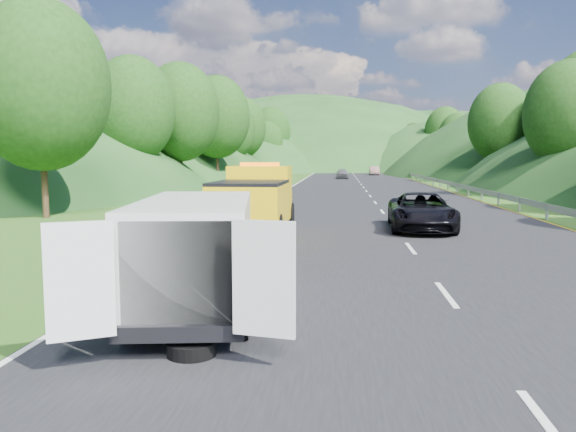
# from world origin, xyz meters

# --- Properties ---
(ground) EXTENTS (320.00, 320.00, 0.00)m
(ground) POSITION_xyz_m (0.00, 0.00, 0.00)
(ground) COLOR #38661E
(ground) RESTS_ON ground
(road_surface) EXTENTS (14.00, 200.00, 0.02)m
(road_surface) POSITION_xyz_m (3.00, 40.00, 0.01)
(road_surface) COLOR black
(road_surface) RESTS_ON ground
(guardrail) EXTENTS (0.06, 140.00, 1.52)m
(guardrail) POSITION_xyz_m (10.30, 52.50, 0.00)
(guardrail) COLOR gray
(guardrail) RESTS_ON ground
(tree_line_left) EXTENTS (14.00, 140.00, 14.00)m
(tree_line_left) POSITION_xyz_m (-19.00, 60.00, 0.00)
(tree_line_left) COLOR #255418
(tree_line_left) RESTS_ON ground
(tree_line_right) EXTENTS (14.00, 140.00, 14.00)m
(tree_line_right) POSITION_xyz_m (23.00, 60.00, 0.00)
(tree_line_right) COLOR #255418
(tree_line_right) RESTS_ON ground
(hills_backdrop) EXTENTS (201.00, 288.60, 44.00)m
(hills_backdrop) POSITION_xyz_m (6.50, 134.70, 0.00)
(hills_backdrop) COLOR #2D5B23
(hills_backdrop) RESTS_ON ground
(tow_truck) EXTENTS (2.43, 6.27, 2.69)m
(tow_truck) POSITION_xyz_m (-2.28, 6.30, 1.31)
(tow_truck) COLOR black
(tow_truck) RESTS_ON ground
(white_van) EXTENTS (3.38, 6.25, 2.12)m
(white_van) POSITION_xyz_m (-1.86, -3.68, 1.20)
(white_van) COLOR black
(white_van) RESTS_ON ground
(woman) EXTENTS (0.53, 0.69, 1.77)m
(woman) POSITION_xyz_m (-3.79, -0.28, 0.00)
(woman) COLOR silver
(woman) RESTS_ON ground
(child) EXTENTS (0.64, 0.63, 1.05)m
(child) POSITION_xyz_m (-2.35, -0.98, 0.00)
(child) COLOR tan
(child) RESTS_ON ground
(worker) EXTENTS (1.21, 1.05, 1.62)m
(worker) POSITION_xyz_m (-0.56, -4.90, 0.00)
(worker) COLOR black
(worker) RESTS_ON ground
(suitcase) EXTENTS (0.41, 0.26, 0.62)m
(suitcase) POSITION_xyz_m (-4.63, 1.22, 0.31)
(suitcase) COLOR #635E4A
(suitcase) RESTS_ON ground
(spare_tire) EXTENTS (0.72, 0.72, 0.20)m
(spare_tire) POSITION_xyz_m (-1.36, -6.02, 0.00)
(spare_tire) COLOR black
(spare_tire) RESTS_ON ground
(passing_suv) EXTENTS (2.67, 5.38, 1.47)m
(passing_suv) POSITION_xyz_m (3.97, 8.66, 0.00)
(passing_suv) COLOR black
(passing_suv) RESTS_ON ground
(dist_car_a) EXTENTS (1.60, 3.98, 1.36)m
(dist_car_a) POSITION_xyz_m (1.08, 62.08, 0.00)
(dist_car_a) COLOR #48484D
(dist_car_a) RESTS_ON ground
(dist_car_b) EXTENTS (1.50, 4.31, 1.42)m
(dist_car_b) POSITION_xyz_m (6.25, 77.80, 0.00)
(dist_car_b) COLOR #785750
(dist_car_b) RESTS_ON ground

